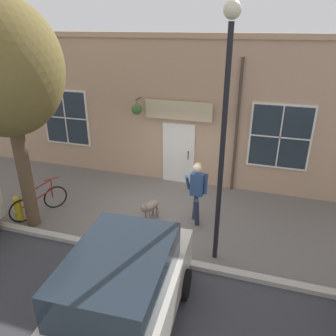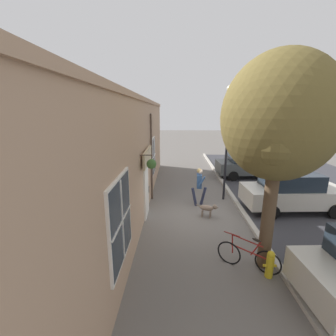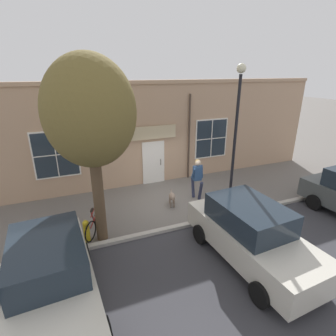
# 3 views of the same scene
# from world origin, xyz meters

# --- Properties ---
(ground_plane) EXTENTS (90.00, 90.00, 0.00)m
(ground_plane) POSITION_xyz_m (0.00, 0.00, 0.00)
(ground_plane) COLOR #66605B
(curb_and_road) EXTENTS (10.10, 28.00, 0.12)m
(curb_and_road) POSITION_xyz_m (5.85, 0.00, 0.02)
(curb_and_road) COLOR #B2ADA3
(curb_and_road) RESTS_ON ground_plane
(storefront_facade) EXTENTS (0.95, 18.00, 4.85)m
(storefront_facade) POSITION_xyz_m (-2.34, -0.02, 2.43)
(storefront_facade) COLOR tan
(storefront_facade) RESTS_ON ground_plane
(pedestrian_walking) EXTENTS (0.75, 0.57, 1.79)m
(pedestrian_walking) POSITION_xyz_m (0.16, 1.06, 1.09)
(pedestrian_walking) COLOR #282D47
(pedestrian_walking) RESTS_ON ground_plane
(dog_on_leash) EXTENTS (0.94, 0.42, 0.63)m
(dog_on_leash) POSITION_xyz_m (0.42, -0.20, 0.41)
(dog_on_leash) COLOR #7F6B5B
(dog_on_leash) RESTS_ON ground_plane
(street_tree_by_curb) EXTENTS (2.87, 2.58, 5.75)m
(street_tree_by_curb) POSITION_xyz_m (1.57, -3.24, 4.09)
(street_tree_by_curb) COLOR brown
(street_tree_by_curb) RESTS_ON ground_plane
(leaning_bicycle) EXTENTS (1.56, 0.85, 1.01)m
(leaning_bicycle) POSITION_xyz_m (1.09, -3.34, 0.38)
(leaning_bicycle) COLOR black
(leaning_bicycle) RESTS_ON ground_plane
(parked_car_mid_block) EXTENTS (4.39, 2.12, 1.75)m
(parked_car_mid_block) POSITION_xyz_m (4.22, 0.65, 0.88)
(parked_car_mid_block) COLOR beige
(parked_car_mid_block) RESTS_ON ground_plane
(parked_car_far_end) EXTENTS (4.39, 2.12, 1.75)m
(parked_car_far_end) POSITION_xyz_m (3.98, 5.92, 0.88)
(parked_car_far_end) COLOR #474C4C
(parked_car_far_end) RESTS_ON ground_plane
(street_lamp) EXTENTS (0.32, 0.32, 5.47)m
(street_lamp) POSITION_xyz_m (1.49, 1.83, 3.51)
(street_lamp) COLOR black
(street_lamp) RESTS_ON ground_plane
(fire_hydrant) EXTENTS (0.34, 0.20, 0.77)m
(fire_hydrant) POSITION_xyz_m (1.57, -3.68, 0.40)
(fire_hydrant) COLOR gold
(fire_hydrant) RESTS_ON ground_plane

